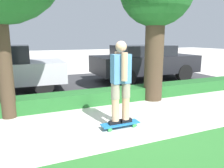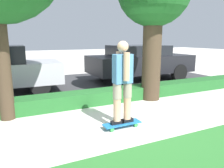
% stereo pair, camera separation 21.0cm
% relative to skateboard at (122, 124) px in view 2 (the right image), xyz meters
% --- Properties ---
extents(ground_plane, '(60.00, 60.00, 0.00)m').
position_rel_skateboard_xyz_m(ground_plane, '(0.26, 0.19, -0.08)').
color(ground_plane, beige).
extents(street_asphalt, '(12.81, 5.00, 0.01)m').
position_rel_skateboard_xyz_m(street_asphalt, '(0.26, 4.39, -0.07)').
color(street_asphalt, '#38383A').
rests_on(street_asphalt, ground_plane).
extents(hedge_row, '(12.81, 0.60, 0.36)m').
position_rel_skateboard_xyz_m(hedge_row, '(0.26, 1.79, 0.10)').
color(hedge_row, '#236028').
rests_on(hedge_row, ground_plane).
extents(skateboard, '(0.79, 0.24, 0.10)m').
position_rel_skateboard_xyz_m(skateboard, '(0.00, 0.00, 0.00)').
color(skateboard, '#1E6BAD').
rests_on(skateboard, ground_plane).
extents(skater_person, '(0.49, 0.42, 1.62)m').
position_rel_skateboard_xyz_m(skater_person, '(0.00, 0.00, 0.88)').
color(skater_person, black).
rests_on(skater_person, skateboard).
extents(parked_car_middle, '(4.36, 2.06, 1.48)m').
position_rel_skateboard_xyz_m(parked_car_middle, '(3.14, 4.25, 0.72)').
color(parked_car_middle, black).
rests_on(parked_car_middle, ground_plane).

